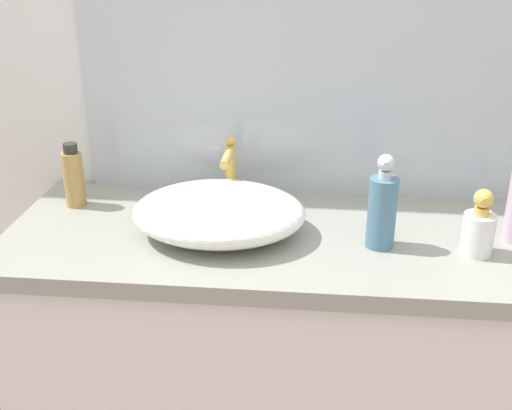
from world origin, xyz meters
name	(u,v)px	position (x,y,z in m)	size (l,w,h in m)	color
bathroom_wall_rear	(330,25)	(0.00, 0.73, 1.30)	(6.00, 0.06, 2.60)	silver
vanity_counter	(290,374)	(-0.07, 0.42, 0.43)	(1.41, 0.55, 0.85)	silver
wall_mirror_panel	(303,6)	(-0.07, 0.69, 1.35)	(1.17, 0.01, 1.01)	#B2BCC6
sink_basin	(219,212)	(-0.25, 0.40, 0.90)	(0.42, 0.34, 0.11)	white
faucet	(229,166)	(-0.25, 0.59, 0.96)	(0.03, 0.14, 0.18)	gold
soap_dispenser	(479,229)	(0.35, 0.35, 0.91)	(0.07, 0.07, 0.16)	white
perfume_bottle	(74,177)	(-0.66, 0.53, 0.93)	(0.05, 0.05, 0.17)	#AA8545
spray_can	(382,208)	(0.13, 0.37, 0.94)	(0.07, 0.07, 0.23)	teal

